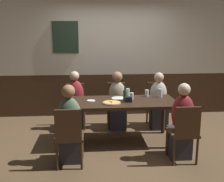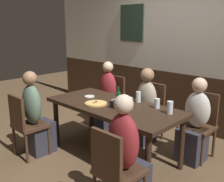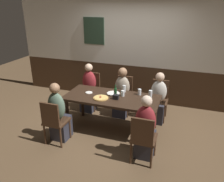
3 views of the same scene
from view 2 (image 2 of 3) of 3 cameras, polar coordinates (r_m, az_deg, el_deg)
The scene contains 22 objects.
ground_plane at distance 3.82m, azimuth 0.26°, elevation -13.60°, with size 12.00×12.00×0.00m, color brown.
wall_back at distance 4.73m, azimuth 14.42°, elevation 7.98°, with size 6.40×0.13×2.60m.
dining_table at distance 3.56m, azimuth 0.27°, elevation -4.14°, with size 1.88×0.85×0.74m.
chair_left_near at distance 3.78m, azimuth -18.02°, elevation -6.40°, with size 0.40×0.40×0.88m.
chair_right_far at distance 3.82m, azimuth 18.34°, elevation -6.19°, with size 0.40×0.40×0.88m.
chair_left_far at distance 4.73m, azimuth 0.14°, elevation -1.53°, with size 0.40×0.40×0.88m.
chair_mid_far at distance 4.22m, azimuth 8.24°, elevation -3.66°, with size 0.40×0.40×0.88m.
chair_right_near at distance 2.55m, azimuth 0.52°, elevation -16.11°, with size 0.40×0.40×0.88m.
person_left_near at distance 3.85m, azimuth -15.90°, elevation -5.86°, with size 0.34×0.37×1.18m.
person_right_far at distance 3.69m, azimuth 17.17°, elevation -7.26°, with size 0.34×0.37×1.12m.
person_left_far at distance 4.63m, azimuth -1.26°, elevation -2.03°, with size 0.34×0.37×1.16m.
person_mid_far at distance 4.10m, azimuth 6.88°, elevation -4.31°, with size 0.34×0.37×1.14m.
person_right_near at distance 2.65m, azimuth 3.03°, elevation -14.91°, with size 0.34×0.37×1.17m.
pizza at distance 3.56m, azimuth -3.45°, elevation -2.65°, with size 0.30×0.30×0.03m.
tumbler_water at distance 3.42m, azimuth 9.57°, elevation -2.76°, with size 0.07×0.07×0.12m.
pint_glass_stout at distance 3.24m, azimuth 12.24°, elevation -3.58°, with size 0.07×0.07×0.15m.
beer_glass_half at distance 3.65m, azimuth 5.63°, elevation -1.41°, with size 0.07×0.07×0.14m.
tumbler_short at distance 3.47m, azimuth 3.83°, elevation -2.42°, with size 0.07×0.07×0.12m.
beer_bottle_green at distance 3.48m, azimuth 1.35°, elevation -1.53°, with size 0.06×0.06×0.25m.
plate_white_large at distance 3.66m, azimuth 1.79°, elevation -2.21°, with size 0.26×0.26×0.01m, color white.
plate_white_small at distance 3.92m, azimuth -4.82°, elevation -1.16°, with size 0.14×0.14×0.01m, color white.
condiment_caddy at distance 3.39m, azimuth 0.69°, elevation -2.87°, with size 0.11×0.09×0.09m, color black.
Camera 2 is at (2.35, -2.42, 1.78)m, focal length 42.89 mm.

